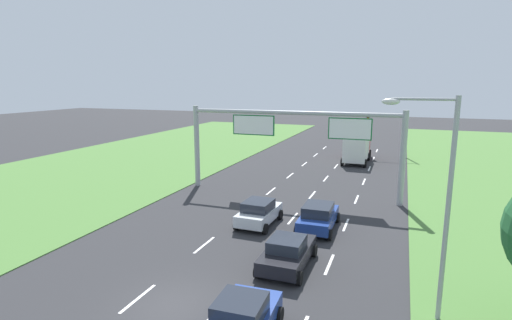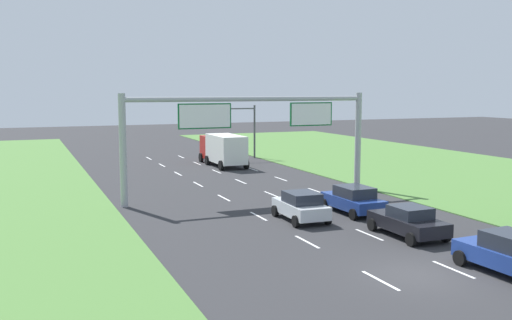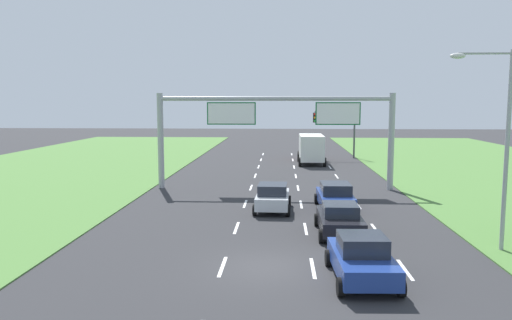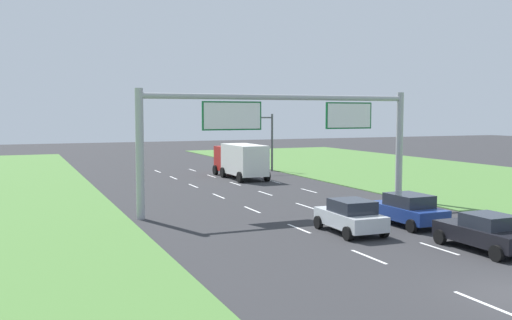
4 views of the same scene
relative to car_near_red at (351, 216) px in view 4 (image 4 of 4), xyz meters
The scene contains 9 objects.
lane_dashes_inner_left 2.70m from the car_near_red, 133.10° to the left, with size 0.14×62.40×0.01m.
lane_dashes_inner_right 2.69m from the car_near_red, 47.26° to the left, with size 0.14×62.40×0.01m.
lane_dashes_slip 5.63m from the car_near_red, 19.76° to the left, with size 0.14×62.40×0.01m.
car_near_red is the anchor object (origin of this frame).
car_lead_silver 3.74m from the car_near_red, ahead, with size 2.23×4.32×1.60m.
car_far_ahead 6.09m from the car_near_red, 56.90° to the right, with size 2.23×4.27×1.53m.
box_truck 23.62m from the car_near_red, 81.35° to the left, with size 2.72×7.62×2.99m.
sign_gantry 8.51m from the car_near_red, 89.13° to the left, with size 17.24×0.44×7.00m.
traffic_light_mast 28.87m from the car_near_red, 76.39° to the left, with size 4.76×0.49×5.60m.
Camera 4 is at (-14.51, -12.65, 5.67)m, focal length 40.00 mm.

